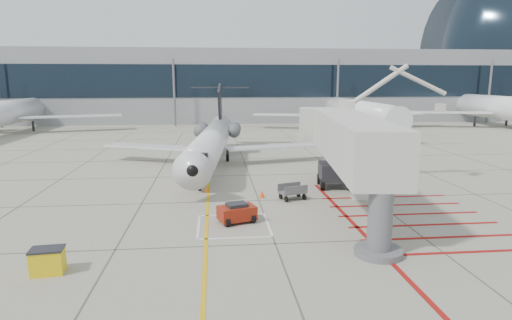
{
  "coord_description": "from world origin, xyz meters",
  "views": [
    {
      "loc": [
        -3.02,
        -24.53,
        8.29
      ],
      "look_at": [
        0.0,
        6.0,
        2.5
      ],
      "focal_mm": 30.0,
      "sensor_mm": 36.0,
      "label": 1
    }
  ],
  "objects": [
    {
      "name": "ground_plane",
      "position": [
        0.0,
        0.0,
        0.0
      ],
      "size": [
        260.0,
        260.0,
        0.0
      ],
      "primitive_type": "plane",
      "color": "#9E9B88",
      "rests_on": "ground"
    },
    {
      "name": "regional_jet",
      "position": [
        -3.54,
        13.94,
        3.8
      ],
      "size": [
        25.61,
        31.03,
        7.61
      ],
      "primitive_type": null,
      "rotation": [
        0.0,
        0.0,
        -0.09
      ],
      "color": "silver",
      "rests_on": "ground_plane"
    },
    {
      "name": "bg_aircraft_c",
      "position": [
        20.28,
        46.0,
        5.55
      ],
      "size": [
        33.31,
        37.02,
        11.1
      ],
      "primitive_type": null,
      "color": "silver",
      "rests_on": "ground_plane"
    },
    {
      "name": "baggage_cart",
      "position": [
        2.38,
        4.07,
        0.57
      ],
      "size": [
        2.06,
        1.62,
        1.14
      ],
      "primitive_type": null,
      "rotation": [
        0.0,
        0.0,
        0.31
      ],
      "color": "#535358",
      "rests_on": "ground_plane"
    },
    {
      "name": "jet_bridge",
      "position": [
        5.54,
        0.93,
        4.0
      ],
      "size": [
        11.74,
        20.95,
        7.99
      ],
      "primitive_type": null,
      "rotation": [
        0.0,
        0.0,
        -0.12
      ],
      "color": "silver",
      "rests_on": "ground_plane"
    },
    {
      "name": "pushback_tug",
      "position": [
        -1.77,
        -0.41,
        0.62
      ],
      "size": [
        2.42,
        1.92,
        1.23
      ],
      "primitive_type": null,
      "rotation": [
        0.0,
        0.0,
        0.32
      ],
      "color": "maroon",
      "rests_on": "ground_plane"
    },
    {
      "name": "bg_aircraft_d",
      "position": [
        46.79,
        46.0,
        6.1
      ],
      "size": [
        36.6,
        40.66,
        12.2
      ],
      "primitive_type": null,
      "color": "silver",
      "rests_on": "ground_plane"
    },
    {
      "name": "spill_bin",
      "position": [
        -10.29,
        -6.38,
        0.58
      ],
      "size": [
        1.41,
        1.02,
        1.15
      ],
      "primitive_type": null,
      "rotation": [
        0.0,
        0.0,
        0.1
      ],
      "color": "yellow",
      "rests_on": "ground_plane"
    },
    {
      "name": "cone_side",
      "position": [
        0.3,
        4.8,
        0.27
      ],
      "size": [
        0.39,
        0.39,
        0.54
      ],
      "primitive_type": "cone",
      "color": "#FF490D",
      "rests_on": "ground_plane"
    },
    {
      "name": "ground_power_unit",
      "position": [
        7.69,
        3.91,
        0.84
      ],
      "size": [
        2.33,
        1.63,
        1.69
      ],
      "primitive_type": null,
      "rotation": [
        0.0,
        0.0,
        -0.19
      ],
      "color": "silver",
      "rests_on": "ground_plane"
    },
    {
      "name": "terminal_building",
      "position": [
        10.0,
        70.0,
        7.0
      ],
      "size": [
        180.0,
        28.0,
        14.0
      ],
      "primitive_type": "cube",
      "color": "gray",
      "rests_on": "ground_plane"
    },
    {
      "name": "terminal_glass_band",
      "position": [
        10.0,
        55.95,
        8.0
      ],
      "size": [
        180.0,
        0.1,
        6.0
      ],
      "primitive_type": "cube",
      "color": "black",
      "rests_on": "ground_plane"
    },
    {
      "name": "bg_aircraft_b",
      "position": [
        -35.09,
        46.0,
        5.66
      ],
      "size": [
        33.95,
        37.73,
        11.32
      ],
      "primitive_type": null,
      "color": "silver",
      "rests_on": "ground_plane"
    },
    {
      "name": "cone_nose",
      "position": [
        -3.63,
        6.68,
        0.26
      ],
      "size": [
        0.37,
        0.37,
        0.52
      ],
      "primitive_type": "cone",
      "color": "orange",
      "rests_on": "ground_plane"
    }
  ]
}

